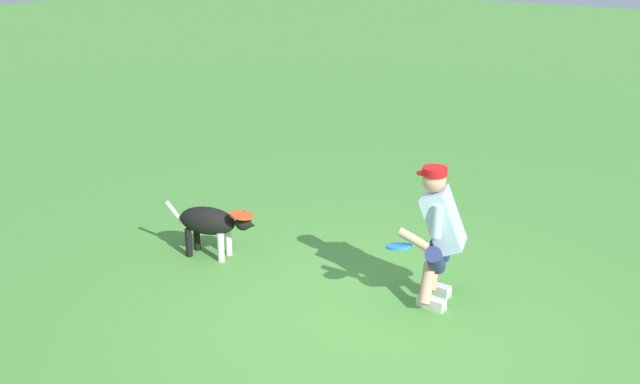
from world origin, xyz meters
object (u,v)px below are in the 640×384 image
person (438,232)px  frisbee_held (399,246)px  frisbee_flying (242,215)px  dog (211,223)px

person → frisbee_held: bearing=38.4°
frisbee_flying → frisbee_held: 1.77m
person → dog: size_ratio=1.27×
dog → person: bearing=-4.3°
person → frisbee_flying: (1.98, 0.45, -0.17)m
frisbee_flying → frisbee_held: frisbee_held is taller
dog → frisbee_held: (-2.13, -0.20, 0.23)m
dog → frisbee_held: 2.15m
frisbee_flying → dog: bearing=11.2°
person → frisbee_held: (0.21, 0.32, -0.09)m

